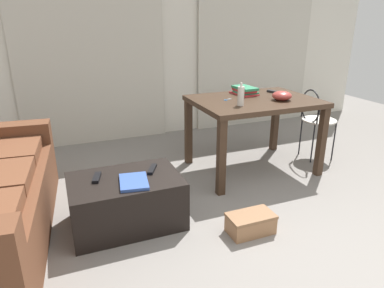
{
  "coord_description": "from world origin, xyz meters",
  "views": [
    {
      "loc": [
        -1.68,
        -1.2,
        1.57
      ],
      "look_at": [
        -0.51,
        1.69,
        0.43
      ],
      "focal_mm": 32.75,
      "sensor_mm": 36.0,
      "label": 1
    }
  ],
  "objects_px": {
    "shoebox": "(251,223)",
    "craft_table": "(254,109)",
    "scissors": "(227,100)",
    "tv_remote_secondary": "(152,169)",
    "bottle_near": "(241,96)",
    "wire_chair": "(315,116)",
    "bowl": "(282,96)",
    "tv_remote_primary": "(97,177)",
    "coffee_table": "(126,201)",
    "tv_remote_on_table": "(274,92)",
    "book_stack": "(245,91)",
    "magazine": "(134,182)"
  },
  "relations": [
    {
      "from": "coffee_table",
      "to": "bowl",
      "type": "height_order",
      "value": "bowl"
    },
    {
      "from": "bowl",
      "to": "tv_remote_primary",
      "type": "relative_size",
      "value": 1.15
    },
    {
      "from": "tv_remote_primary",
      "to": "shoebox",
      "type": "height_order",
      "value": "tv_remote_primary"
    },
    {
      "from": "bowl",
      "to": "magazine",
      "type": "xyz_separation_m",
      "value": [
        -1.65,
        -0.53,
        -0.41
      ]
    },
    {
      "from": "coffee_table",
      "to": "scissors",
      "type": "distance_m",
      "value": 1.47
    },
    {
      "from": "book_stack",
      "to": "tv_remote_primary",
      "type": "height_order",
      "value": "book_stack"
    },
    {
      "from": "craft_table",
      "to": "tv_remote_primary",
      "type": "xyz_separation_m",
      "value": [
        -1.68,
        -0.5,
        -0.26
      ]
    },
    {
      "from": "book_stack",
      "to": "tv_remote_primary",
      "type": "xyz_separation_m",
      "value": [
        -1.7,
        -0.74,
        -0.41
      ]
    },
    {
      "from": "book_stack",
      "to": "wire_chair",
      "type": "bearing_deg",
      "value": -16.15
    },
    {
      "from": "craft_table",
      "to": "scissors",
      "type": "distance_m",
      "value": 0.31
    },
    {
      "from": "shoebox",
      "to": "tv_remote_primary",
      "type": "bearing_deg",
      "value": 152.28
    },
    {
      "from": "bowl",
      "to": "tv_remote_on_table",
      "type": "xyz_separation_m",
      "value": [
        0.14,
        0.33,
        -0.03
      ]
    },
    {
      "from": "tv_remote_primary",
      "to": "shoebox",
      "type": "distance_m",
      "value": 1.23
    },
    {
      "from": "craft_table",
      "to": "bottle_near",
      "type": "bearing_deg",
      "value": -145.05
    },
    {
      "from": "bowl",
      "to": "tv_remote_secondary",
      "type": "distance_m",
      "value": 1.56
    },
    {
      "from": "coffee_table",
      "to": "tv_remote_on_table",
      "type": "relative_size",
      "value": 5.16
    },
    {
      "from": "shoebox",
      "to": "craft_table",
      "type": "bearing_deg",
      "value": 59.0
    },
    {
      "from": "wire_chair",
      "to": "bottle_near",
      "type": "relative_size",
      "value": 3.76
    },
    {
      "from": "shoebox",
      "to": "bottle_near",
      "type": "bearing_deg",
      "value": 67.36
    },
    {
      "from": "bottle_near",
      "to": "bowl",
      "type": "height_order",
      "value": "bottle_near"
    },
    {
      "from": "scissors",
      "to": "tv_remote_primary",
      "type": "height_order",
      "value": "scissors"
    },
    {
      "from": "book_stack",
      "to": "magazine",
      "type": "xyz_separation_m",
      "value": [
        -1.45,
        -0.91,
        -0.41
      ]
    },
    {
      "from": "book_stack",
      "to": "tv_remote_on_table",
      "type": "bearing_deg",
      "value": -9.27
    },
    {
      "from": "book_stack",
      "to": "tv_remote_secondary",
      "type": "height_order",
      "value": "book_stack"
    },
    {
      "from": "book_stack",
      "to": "bowl",
      "type": "bearing_deg",
      "value": -62.3
    },
    {
      "from": "craft_table",
      "to": "bottle_near",
      "type": "xyz_separation_m",
      "value": [
        -0.27,
        -0.19,
        0.19
      ]
    },
    {
      "from": "book_stack",
      "to": "tv_remote_on_table",
      "type": "relative_size",
      "value": 1.89
    },
    {
      "from": "craft_table",
      "to": "book_stack",
      "type": "relative_size",
      "value": 3.97
    },
    {
      "from": "scissors",
      "to": "tv_remote_primary",
      "type": "distance_m",
      "value": 1.55
    },
    {
      "from": "bowl",
      "to": "shoebox",
      "type": "xyz_separation_m",
      "value": [
        -0.85,
        -0.9,
        -0.74
      ]
    },
    {
      "from": "coffee_table",
      "to": "magazine",
      "type": "relative_size",
      "value": 3.0
    },
    {
      "from": "bottle_near",
      "to": "tv_remote_secondary",
      "type": "distance_m",
      "value": 1.12
    },
    {
      "from": "shoebox",
      "to": "book_stack",
      "type": "bearing_deg",
      "value": 63.19
    },
    {
      "from": "tv_remote_secondary",
      "to": "scissors",
      "type": "bearing_deg",
      "value": 58.65
    },
    {
      "from": "bottle_near",
      "to": "tv_remote_primary",
      "type": "height_order",
      "value": "bottle_near"
    },
    {
      "from": "scissors",
      "to": "tv_remote_secondary",
      "type": "height_order",
      "value": "scissors"
    },
    {
      "from": "bottle_near",
      "to": "tv_remote_secondary",
      "type": "xyz_separation_m",
      "value": [
        -0.97,
        -0.32,
        -0.46
      ]
    },
    {
      "from": "coffee_table",
      "to": "wire_chair",
      "type": "xyz_separation_m",
      "value": [
        2.29,
        0.57,
        0.31
      ]
    },
    {
      "from": "tv_remote_on_table",
      "to": "shoebox",
      "type": "relative_size",
      "value": 0.46
    },
    {
      "from": "coffee_table",
      "to": "wire_chair",
      "type": "distance_m",
      "value": 2.38
    },
    {
      "from": "craft_table",
      "to": "scissors",
      "type": "bearing_deg",
      "value": 167.01
    },
    {
      "from": "book_stack",
      "to": "shoebox",
      "type": "distance_m",
      "value": 1.62
    },
    {
      "from": "coffee_table",
      "to": "bottle_near",
      "type": "xyz_separation_m",
      "value": [
        1.21,
        0.38,
        0.67
      ]
    },
    {
      "from": "scissors",
      "to": "shoebox",
      "type": "bearing_deg",
      "value": -107.31
    },
    {
      "from": "tv_remote_primary",
      "to": "coffee_table",
      "type": "bearing_deg",
      "value": -3.22
    },
    {
      "from": "tv_remote_secondary",
      "to": "tv_remote_on_table",
      "type": "bearing_deg",
      "value": 51.06
    },
    {
      "from": "coffee_table",
      "to": "shoebox",
      "type": "bearing_deg",
      "value": -29.61
    },
    {
      "from": "scissors",
      "to": "shoebox",
      "type": "distance_m",
      "value": 1.36
    },
    {
      "from": "bottle_near",
      "to": "coffee_table",
      "type": "bearing_deg",
      "value": -162.63
    },
    {
      "from": "bowl",
      "to": "tv_remote_primary",
      "type": "bearing_deg",
      "value": -169.57
    }
  ]
}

